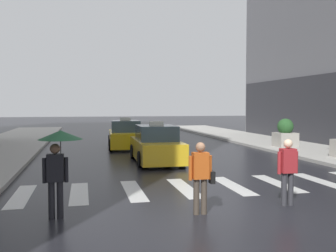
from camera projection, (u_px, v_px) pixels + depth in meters
name	position (u px, v px, depth m)	size (l,w,h in m)	color
ground_plane	(251.00, 214.00, 8.59)	(160.00, 160.00, 0.00)	black
crosswalk_markings	(209.00, 187.00, 11.51)	(11.30, 2.80, 0.01)	silver
taxi_lead	(156.00, 146.00, 16.48)	(1.99, 4.57, 1.80)	gold
taxi_second	(125.00, 136.00, 22.03)	(2.10, 4.62, 1.80)	yellow
pedestrian_with_umbrella	(59.00, 150.00, 8.20)	(0.96, 0.96, 1.94)	black
pedestrian_with_handbag	(201.00, 174.00, 8.54)	(0.60, 0.24, 1.65)	#473D33
pedestrian_plain_coat	(288.00, 168.00, 9.30)	(0.55, 0.24, 1.65)	#333338
planter_mid_block	(285.00, 134.00, 21.38)	(1.10, 1.10, 1.60)	#A8A399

